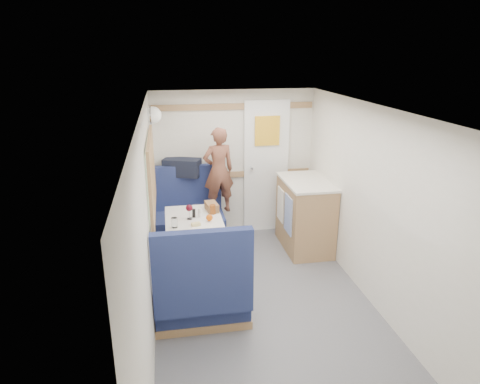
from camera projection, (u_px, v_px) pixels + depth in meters
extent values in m
plane|color=#515156|center=(272.00, 323.00, 4.10)|extent=(4.50, 4.50, 0.00)
plane|color=silver|center=(278.00, 114.00, 3.47)|extent=(4.50, 4.50, 0.00)
cube|color=silver|center=(234.00, 164.00, 5.88)|extent=(2.20, 0.02, 2.00)
cube|color=silver|center=(148.00, 236.00, 3.60)|extent=(0.02, 4.50, 2.00)
cube|color=silver|center=(389.00, 219.00, 3.97)|extent=(0.02, 4.50, 2.00)
cube|color=olive|center=(234.00, 174.00, 5.91)|extent=(2.15, 0.02, 0.08)
cube|color=olive|center=(234.00, 106.00, 5.62)|extent=(2.15, 0.02, 0.08)
cube|color=#A4B69A|center=(151.00, 175.00, 4.46)|extent=(0.04, 1.30, 0.72)
cube|color=white|center=(266.00, 167.00, 5.95)|extent=(0.62, 0.04, 1.86)
cube|color=yellow|center=(267.00, 131.00, 5.76)|extent=(0.34, 0.03, 0.40)
cylinder|color=silver|center=(251.00, 168.00, 5.86)|extent=(0.04, 0.10, 0.04)
cube|color=white|center=(194.00, 221.00, 4.71)|extent=(0.62, 0.92, 0.04)
cylinder|color=silver|center=(195.00, 250.00, 4.82)|extent=(0.08, 0.08, 0.66)
cylinder|color=silver|center=(196.00, 276.00, 4.92)|extent=(0.36, 0.36, 0.03)
cube|color=#17214B|center=(191.00, 232.00, 5.60)|extent=(0.88, 0.50, 0.45)
cube|color=#17214B|center=(188.00, 194.00, 5.73)|extent=(0.88, 0.10, 0.80)
cube|color=olive|center=(191.00, 244.00, 5.66)|extent=(0.90, 0.52, 0.08)
cube|color=#17214B|center=(202.00, 298.00, 4.11)|extent=(0.88, 0.50, 0.45)
cube|color=#17214B|center=(203.00, 273.00, 3.71)|extent=(0.88, 0.10, 0.80)
cube|color=olive|center=(202.00, 314.00, 4.17)|extent=(0.90, 0.52, 0.08)
cube|color=olive|center=(187.00, 177.00, 5.69)|extent=(0.90, 0.14, 0.04)
sphere|color=white|center=(153.00, 115.00, 5.10)|extent=(0.20, 0.20, 0.20)
cube|color=olive|center=(305.00, 215.00, 5.54)|extent=(0.54, 0.90, 0.90)
cube|color=silver|center=(307.00, 182.00, 5.40)|extent=(0.56, 0.92, 0.03)
cube|color=#5972B2|center=(288.00, 215.00, 5.30)|extent=(0.01, 0.30, 0.48)
cube|color=silver|center=(281.00, 205.00, 5.63)|extent=(0.01, 0.28, 0.44)
imported|color=brown|center=(219.00, 171.00, 5.50)|extent=(0.46, 0.35, 1.12)
cube|color=black|center=(182.00, 167.00, 5.64)|extent=(0.53, 0.38, 0.23)
cube|color=white|center=(201.00, 228.00, 4.46)|extent=(0.29, 0.35, 0.02)
sphere|color=#E2570A|center=(209.00, 218.00, 4.60)|extent=(0.07, 0.07, 0.07)
cube|color=#F5DB8D|center=(196.00, 224.00, 4.48)|extent=(0.10, 0.08, 0.03)
cylinder|color=white|center=(190.00, 219.00, 4.71)|extent=(0.06, 0.06, 0.01)
cylinder|color=white|center=(189.00, 214.00, 4.69)|extent=(0.01, 0.01, 0.10)
sphere|color=#490714|center=(189.00, 208.00, 4.67)|extent=(0.08, 0.08, 0.08)
cylinder|color=white|center=(174.00, 223.00, 4.47)|extent=(0.07, 0.07, 0.11)
cylinder|color=brown|center=(213.00, 209.00, 4.84)|extent=(0.07, 0.07, 0.11)
cylinder|color=black|center=(194.00, 213.00, 4.74)|extent=(0.04, 0.04, 0.10)
cylinder|color=white|center=(200.00, 213.00, 4.76)|extent=(0.04, 0.04, 0.10)
cube|color=olive|center=(212.00, 207.00, 4.94)|extent=(0.15, 0.24, 0.09)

